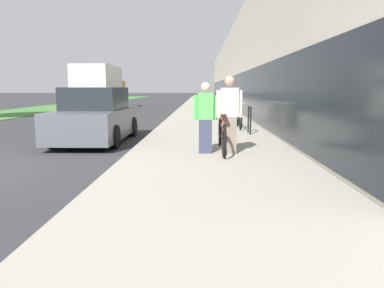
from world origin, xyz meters
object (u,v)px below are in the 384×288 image
person_bystander (205,118)px  moving_truck (100,87)px  tandem_bicycle (222,135)px  cruiser_bike_nearest (239,118)px  parked_sedan_curbside (96,117)px  person_rider (229,115)px  cruiser_bike_middle (235,113)px  bike_rack_hoop (250,117)px

person_bystander → moving_truck: size_ratio=0.23×
tandem_bicycle → cruiser_bike_nearest: (0.85, 4.87, 0.00)m
tandem_bicycle → parked_sedan_curbside: 4.03m
cruiser_bike_nearest → parked_sedan_curbside: bearing=-147.2°
tandem_bicycle → parked_sedan_curbside: parked_sedan_curbside is taller
person_rider → cruiser_bike_middle: bearing=84.2°
tandem_bicycle → cruiser_bike_middle: (0.90, 7.21, -0.01)m
tandem_bicycle → cruiser_bike_nearest: size_ratio=1.32×
person_bystander → tandem_bicycle: bearing=33.5°
moving_truck → cruiser_bike_middle: bearing=-53.6°
cruiser_bike_nearest → cruiser_bike_middle: size_ratio=1.05×
bike_rack_hoop → person_bystander: bearing=-111.5°
cruiser_bike_nearest → moving_truck: bearing=121.6°
cruiser_bike_nearest → parked_sedan_curbside: 5.09m
cruiser_bike_nearest → cruiser_bike_middle: (0.05, 2.34, -0.01)m
tandem_bicycle → person_bystander: 0.60m
tandem_bicycle → cruiser_bike_nearest: bearing=80.0°
tandem_bicycle → moving_truck: bearing=112.5°
bike_rack_hoop → moving_truck: bearing=119.5°
bike_rack_hoop → moving_truck: moving_truck is taller
person_rider → moving_truck: 21.05m
tandem_bicycle → moving_truck: 20.75m
parked_sedan_curbside → cruiser_bike_nearest: bearing=32.8°
parked_sedan_curbside → person_rider: bearing=-34.2°
person_bystander → cruiser_bike_nearest: 5.28m
person_rider → person_bystander: bearing=174.6°
parked_sedan_curbside → person_bystander: bearing=-37.8°
bike_rack_hoop → cruiser_bike_nearest: bearing=96.5°
bike_rack_hoop → parked_sedan_curbside: 4.61m
tandem_bicycle → bike_rack_hoop: size_ratio=2.84×
cruiser_bike_nearest → moving_truck: moving_truck is taller
person_rider → moving_truck: moving_truck is taller
person_rider → person_bystander: (-0.51, 0.05, -0.07)m
cruiser_bike_middle → bike_rack_hoop: bearing=-88.1°
cruiser_bike_middle → tandem_bicycle: bearing=-97.1°
cruiser_bike_middle → moving_truck: 14.88m
person_bystander → moving_truck: (-7.54, 19.40, 0.67)m
person_rider → cruiser_bike_middle: person_rider is taller
tandem_bicycle → bike_rack_hoop: bearing=72.8°
person_rider → cruiser_bike_middle: 7.56m
person_rider → cruiser_bike_nearest: bearing=82.1°
person_rider → bike_rack_hoop: (0.90, 3.62, -0.32)m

